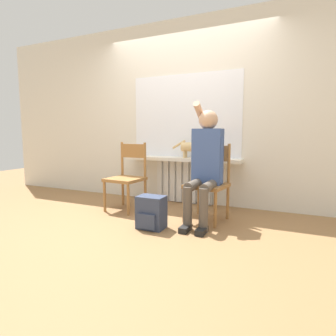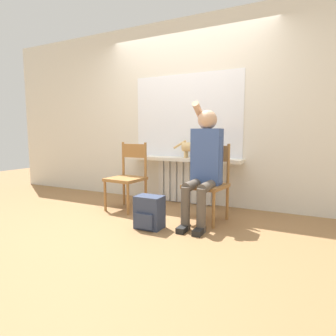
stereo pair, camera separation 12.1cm
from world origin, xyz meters
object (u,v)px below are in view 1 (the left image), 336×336
chair_right (208,182)px  backpack (151,213)px  chair_left (127,176)px  cat (193,147)px  person (206,161)px

chair_right → backpack: bearing=-122.0°
chair_left → chair_right: same height
chair_left → chair_right: size_ratio=1.00×
chair_right → cat: cat is taller
chair_left → backpack: (0.67, -0.57, -0.29)m
chair_right → backpack: chair_right is taller
backpack → chair_right: bearing=50.3°
person → backpack: (-0.47, -0.47, -0.55)m
chair_left → backpack: bearing=-36.0°
chair_left → person: bearing=-0.8°
chair_left → backpack: size_ratio=2.55×
chair_right → person: bearing=-85.0°
chair_right → backpack: (-0.48, -0.57, -0.29)m
chair_right → chair_left: bearing=-172.3°
person → backpack: bearing=-135.2°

